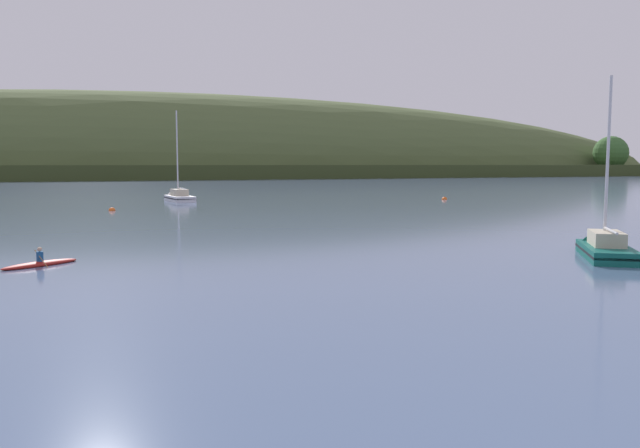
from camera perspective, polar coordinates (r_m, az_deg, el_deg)
The scene contains 6 objects.
far_shoreline_hill at distance 247.21m, azimuth -12.22°, elevation 4.24°, with size 578.38×100.82×63.57m.
sailboat_near_mooring at distance 36.92m, azimuth 24.34°, elevation -2.34°, with size 5.66×6.66×10.54m.
sailboat_midwater_white at distance 86.50m, azimuth -12.75°, elevation 2.25°, with size 3.23×7.79×13.16m.
canoe_with_paddler at distance 33.50m, azimuth -24.04°, elevation -3.31°, with size 3.71×2.74×1.02m.
mooring_buoy_foreground at distance 69.84m, azimuth -18.34°, elevation 1.14°, with size 0.71×0.71×0.79m.
mooring_buoy_midchannel at distance 88.93m, azimuth 11.22°, elevation 2.19°, with size 0.76×0.76×0.84m.
Camera 1 is at (-15.67, -5.28, 4.93)m, focal length 35.28 mm.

